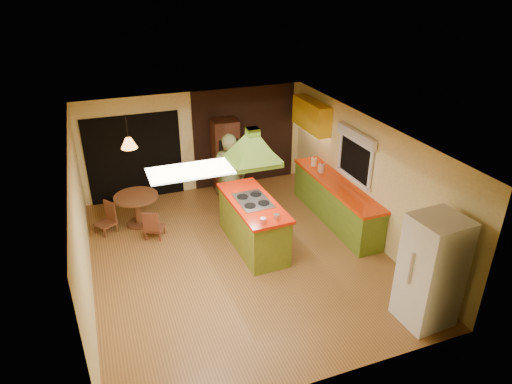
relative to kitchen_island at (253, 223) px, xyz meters
name	(u,v)px	position (x,y,z in m)	size (l,w,h in m)	color
ground	(239,256)	(-0.39, -0.25, -0.52)	(6.50, 6.50, 0.00)	#9B6732
room_walls	(238,199)	(-0.39, -0.25, 0.73)	(5.50, 6.50, 6.50)	#F7ECB1
ceiling_plane	(237,135)	(-0.39, -0.25, 1.98)	(6.50, 6.50, 0.00)	silver
brick_panel	(245,136)	(0.86, 2.98, 0.73)	(2.64, 0.03, 2.50)	#381E14
nook_opening	(135,158)	(-1.89, 2.98, 0.53)	(2.20, 0.03, 2.10)	black
right_counter	(336,201)	(2.06, 0.35, -0.05)	(0.62, 3.05, 0.92)	olive
upper_cabinets	(311,115)	(2.18, 1.95, 1.43)	(0.34, 1.40, 0.70)	yellow
window_right	(356,147)	(2.31, 0.15, 1.25)	(0.12, 1.35, 1.06)	black
fluor_panel	(190,171)	(-1.49, -1.45, 1.97)	(1.20, 0.60, 0.03)	white
kitchen_island	(253,223)	(0.00, 0.00, 0.00)	(0.90, 2.08, 1.04)	olive
range_hood	(253,141)	(0.00, 0.00, 1.74)	(0.97, 0.70, 0.79)	#567C1F
man	(229,176)	(-0.05, 1.38, 0.46)	(0.71, 0.47, 1.96)	#4B512B
refrigerator	(431,271)	(1.82, -2.97, 0.41)	(0.76, 0.72, 1.85)	white
wall_oven	(225,156)	(0.26, 2.69, 0.40)	(0.62, 0.62, 1.83)	#4D2718
dining_table	(137,204)	(-2.06, 1.67, -0.02)	(0.94, 0.94, 0.71)	brown
chair_left	(105,219)	(-2.76, 1.57, -0.18)	(0.37, 0.37, 0.67)	brown
chair_near	(154,223)	(-1.81, 1.02, -0.19)	(0.36, 0.36, 0.66)	brown
pendant_lamp	(129,143)	(-2.06, 1.67, 1.38)	(0.33, 0.33, 0.22)	#FF9E3F
canister_large	(314,162)	(2.01, 1.36, 0.50)	(0.13, 0.13, 0.19)	#FFF3CD
canister_medium	(322,168)	(2.01, 0.98, 0.50)	(0.15, 0.15, 0.20)	beige
canister_small	(321,168)	(2.01, 1.02, 0.49)	(0.13, 0.13, 0.17)	#F4ECC4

